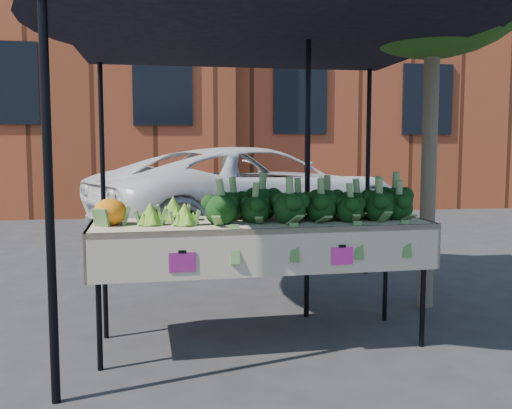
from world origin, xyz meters
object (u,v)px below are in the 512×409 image
at_px(canopy, 264,155).
at_px(street_tree, 431,89).
at_px(table, 261,282).
at_px(vehicle, 255,73).

xyz_separation_m(canopy, street_tree, (1.49, 0.05, 0.57)).
height_order(canopy, street_tree, street_tree).
bearing_deg(table, canopy, 77.43).
bearing_deg(canopy, vehicle, 81.65).
distance_m(table, vehicle, 5.51).
bearing_deg(canopy, table, -102.57).
xyz_separation_m(table, canopy, (0.14, 0.65, 0.92)).
xyz_separation_m(vehicle, street_tree, (0.85, -4.31, -0.67)).
relative_size(table, street_tree, 0.63).
relative_size(table, vehicle, 0.46).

